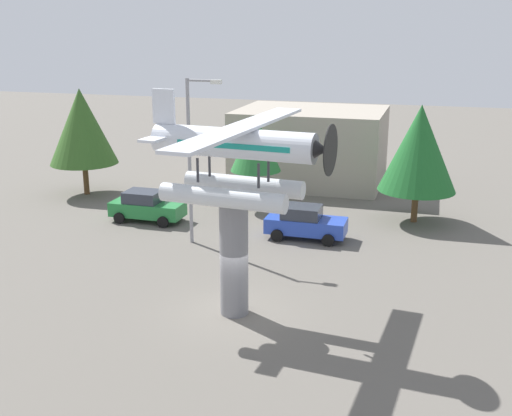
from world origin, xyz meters
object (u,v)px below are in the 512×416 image
car_mid_blue (305,222)px  storefront_building (311,146)px  car_near_green (146,206)px  tree_east (256,143)px  display_pedestal (234,258)px  streetlight_primary (193,151)px  tree_center_back (419,148)px  floatplane_monument (236,156)px  tree_west (82,126)px

car_mid_blue → storefront_building: size_ratio=0.41×
car_near_green → tree_east: tree_east is taller
display_pedestal → car_mid_blue: bearing=85.4°
streetlight_primary → tree_center_back: 12.75m
floatplane_monument → storefront_building: size_ratio=1.03×
car_near_green → tree_east: size_ratio=0.73×
car_mid_blue → storefront_building: 12.78m
car_mid_blue → storefront_building: storefront_building is taller
storefront_building → floatplane_monument: bearing=-85.8°
storefront_building → tree_east: size_ratio=1.76×
car_near_green → tree_west: 8.62m
display_pedestal → tree_east: 14.83m
floatplane_monument → tree_west: bearing=141.9°
tree_center_back → streetlight_primary: bearing=-147.4°
floatplane_monument → tree_center_back: 15.54m
tree_west → tree_east: (11.76, 0.02, -0.50)m
floatplane_monument → tree_east: (-3.47, 14.35, -2.23)m
car_mid_blue → tree_east: size_ratio=0.73×
storefront_building → tree_center_back: (7.68, -7.84, 1.67)m
tree_west → tree_east: 11.77m
streetlight_primary → storefront_building: size_ratio=0.83×
display_pedestal → floatplane_monument: floatplane_monument is taller
car_near_green → tree_center_back: size_ratio=0.63×
floatplane_monument → storefront_building: floatplane_monument is taller
car_mid_blue → tree_west: (-15.87, 4.78, 3.66)m
display_pedestal → storefront_building: bearing=93.9°
floatplane_monument → car_near_green: 14.33m
car_near_green → tree_center_back: tree_center_back is taller
tree_east → tree_west: bearing=-179.9°
tree_east → tree_center_back: size_ratio=0.86×
car_near_green → storefront_building: size_ratio=0.41×
car_mid_blue → tree_west: size_ratio=0.60×
streetlight_primary → storefront_building: bearing=78.3°
streetlight_primary → storefront_building: (3.06, 14.71, -2.25)m
floatplane_monument → tree_west: (-15.23, 14.33, -1.73)m
streetlight_primary → storefront_building: streetlight_primary is taller
tree_east → storefront_building: bearing=76.5°
streetlight_primary → tree_center_back: size_ratio=1.25×
car_mid_blue → streetlight_primary: 7.01m
display_pedestal → floatplane_monument: (0.13, -0.01, 3.97)m
car_near_green → tree_center_back: bearing=15.7°
car_mid_blue → tree_center_back: tree_center_back is taller
car_near_green → storefront_building: (7.10, 12.01, 1.72)m
display_pedestal → car_mid_blue: display_pedestal is taller
car_mid_blue → tree_center_back: size_ratio=0.63×
tree_west → tree_east: tree_west is taller
car_near_green → streetlight_primary: bearing=-33.7°
car_near_green → storefront_building: 14.06m
display_pedestal → tree_east: bearing=103.1°
display_pedestal → floatplane_monument: size_ratio=0.44×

